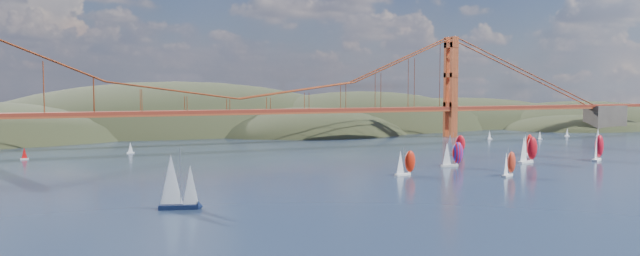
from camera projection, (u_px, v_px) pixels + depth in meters
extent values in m
plane|color=black|center=(458.00, 218.00, 132.89)|extent=(1200.00, 1200.00, 0.00)
ellipsoid|color=black|center=(176.00, 155.00, 407.02)|extent=(300.00, 180.00, 96.00)
ellipsoid|color=black|center=(362.00, 147.00, 424.68)|extent=(220.00, 140.00, 76.00)
ellipsoid|color=black|center=(310.00, 146.00, 377.68)|extent=(140.00, 110.00, 48.00)
ellipsoid|color=black|center=(456.00, 137.00, 477.13)|extent=(260.00, 160.00, 60.00)
ellipsoid|color=black|center=(581.00, 135.00, 472.41)|extent=(220.00, 150.00, 52.00)
ellipsoid|color=black|center=(575.00, 135.00, 418.13)|extent=(120.00, 90.00, 28.00)
cube|color=maroon|center=(239.00, 111.00, 297.90)|extent=(440.00, 7.00, 1.60)
cube|color=maroon|center=(239.00, 114.00, 297.98)|extent=(440.00, 7.00, 0.80)
cube|color=maroon|center=(451.00, 87.00, 342.71)|extent=(4.00, 8.50, 55.00)
cube|color=#4C443D|center=(605.00, 118.00, 387.31)|extent=(24.00, 12.00, 16.00)
cube|color=maroon|center=(620.00, 105.00, 391.33)|extent=(52.00, 7.00, 1.60)
cube|color=black|center=(179.00, 207.00, 141.98)|extent=(9.26, 4.74, 1.07)
cylinder|color=#99999E|center=(180.00, 176.00, 141.57)|extent=(0.13, 0.13, 12.88)
cone|color=white|center=(171.00, 179.00, 141.36)|extent=(6.12, 6.12, 11.33)
cone|color=white|center=(190.00, 185.00, 141.98)|extent=(4.37, 4.37, 9.02)
cube|color=white|center=(403.00, 175.00, 195.40)|extent=(5.59, 2.45, 0.65)
cylinder|color=#99999E|center=(404.00, 161.00, 195.25)|extent=(0.08, 0.08, 8.11)
cone|color=white|center=(400.00, 162.00, 194.61)|extent=(3.52, 3.52, 7.14)
ellipsoid|color=red|center=(410.00, 161.00, 196.73)|extent=(4.15, 3.01, 6.81)
cube|color=silver|center=(507.00, 176.00, 193.27)|extent=(5.40, 3.77, 0.64)
cylinder|color=#99999E|center=(508.00, 162.00, 193.18)|extent=(0.08, 0.08, 7.97)
cone|color=white|center=(506.00, 163.00, 192.28)|extent=(4.01, 4.01, 7.01)
ellipsoid|color=red|center=(511.00, 162.00, 195.23)|extent=(4.38, 3.79, 6.69)
cube|color=white|center=(526.00, 162.00, 227.09)|extent=(6.94, 3.29, 0.80)
cylinder|color=#99999E|center=(526.00, 147.00, 226.92)|extent=(0.10, 0.10, 10.04)
cone|color=white|center=(524.00, 149.00, 226.07)|extent=(4.48, 4.48, 8.83)
ellipsoid|color=#B10B14|center=(532.00, 148.00, 228.86)|extent=(5.21, 3.90, 8.43)
cube|color=silver|center=(526.00, 155.00, 252.13)|extent=(5.96, 4.13, 0.70)
cylinder|color=#99999E|center=(527.00, 143.00, 252.03)|extent=(0.09, 0.09, 8.79)
cone|color=white|center=(525.00, 144.00, 251.04)|extent=(4.42, 4.42, 7.73)
ellipsoid|color=#DF0300|center=(530.00, 143.00, 254.28)|extent=(4.82, 4.17, 7.38)
cube|color=white|center=(597.00, 160.00, 233.80)|extent=(6.75, 5.07, 0.81)
cylinder|color=#99999E|center=(597.00, 145.00, 233.70)|extent=(0.10, 0.10, 10.10)
cone|color=white|center=(596.00, 147.00, 232.50)|extent=(5.17, 5.17, 8.89)
ellipsoid|color=#BA0A1B|center=(599.00, 146.00, 236.43)|extent=(5.57, 4.96, 8.49)
cube|color=silver|center=(452.00, 154.00, 255.54)|extent=(5.64, 4.23, 0.67)
cylinder|color=#99999E|center=(453.00, 143.00, 255.20)|extent=(0.08, 0.08, 8.44)
cone|color=white|center=(450.00, 144.00, 255.42)|extent=(4.32, 4.32, 7.42)
ellipsoid|color=red|center=(460.00, 144.00, 254.82)|extent=(4.65, 4.14, 7.09)
cube|color=silver|center=(450.00, 166.00, 217.00)|extent=(6.06, 1.88, 0.72)
cylinder|color=#99999E|center=(450.00, 152.00, 216.78)|extent=(0.09, 0.09, 9.00)
cone|color=white|center=(447.00, 153.00, 216.33)|extent=(3.47, 3.47, 7.92)
ellipsoid|color=#DF0900|center=(458.00, 153.00, 217.86)|extent=(4.29, 2.78, 7.56)
cube|color=silver|center=(25.00, 159.00, 237.87)|extent=(3.00, 1.00, 0.50)
cone|color=red|center=(24.00, 153.00, 237.71)|extent=(2.00, 2.00, 4.20)
cube|color=silver|center=(131.00, 153.00, 259.62)|extent=(3.00, 1.00, 0.50)
cone|color=white|center=(130.00, 147.00, 259.46)|extent=(2.00, 2.00, 4.20)
cube|color=silver|center=(489.00, 139.00, 328.19)|extent=(3.00, 1.00, 0.50)
cone|color=white|center=(490.00, 135.00, 328.03)|extent=(2.00, 2.00, 4.20)
cube|color=silver|center=(540.00, 139.00, 327.35)|extent=(3.00, 1.00, 0.50)
cone|color=white|center=(540.00, 135.00, 327.19)|extent=(2.00, 2.00, 4.20)
cube|color=silver|center=(567.00, 136.00, 347.43)|extent=(3.00, 1.00, 0.50)
cone|color=white|center=(567.00, 132.00, 347.27)|extent=(2.00, 2.00, 4.20)
cube|color=silver|center=(598.00, 136.00, 346.41)|extent=(3.00, 1.00, 0.50)
cone|color=white|center=(598.00, 132.00, 346.25)|extent=(2.00, 2.00, 4.20)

